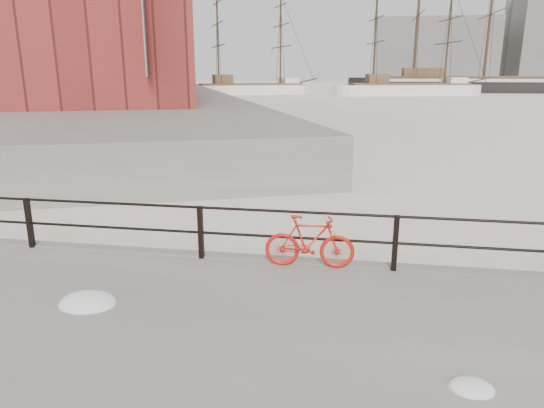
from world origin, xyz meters
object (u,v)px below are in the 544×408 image
at_px(barque_black, 482,92).
at_px(workboat_far, 73,103).
at_px(schooner_left, 250,94).
at_px(schooner_mid, 408,95).
at_px(workboat_near, 100,118).
at_px(bicycle, 310,242).

xyz_separation_m(barque_black, workboat_far, (-58.62, -43.97, 0.00)).
height_order(schooner_left, workboat_far, schooner_left).
bearing_deg(barque_black, schooner_mid, -136.17).
bearing_deg(workboat_near, barque_black, 35.27).
distance_m(bicycle, workboat_far, 59.32).
relative_size(bicycle, workboat_far, 0.15).
height_order(barque_black, schooner_left, barque_black).
height_order(barque_black, workboat_far, barque_black).
height_order(barque_black, workboat_near, barque_black).
distance_m(schooner_left, workboat_far, 33.26).
bearing_deg(workboat_far, bicycle, -96.90).
bearing_deg(schooner_mid, workboat_near, -134.37).
xyz_separation_m(barque_black, workboat_near, (-44.93, -62.48, 0.00)).
bearing_deg(bicycle, schooner_left, 100.35).
xyz_separation_m(bicycle, schooner_left, (-17.65, 77.44, -0.83)).
height_order(schooner_mid, schooner_left, schooner_mid).
distance_m(barque_black, workboat_far, 73.28).
bearing_deg(schooner_mid, bicycle, -109.26).
height_order(bicycle, barque_black, barque_black).
bearing_deg(bicycle, workboat_near, 121.72).
relative_size(barque_black, workboat_near, 4.33).
height_order(bicycle, workboat_far, workboat_far).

